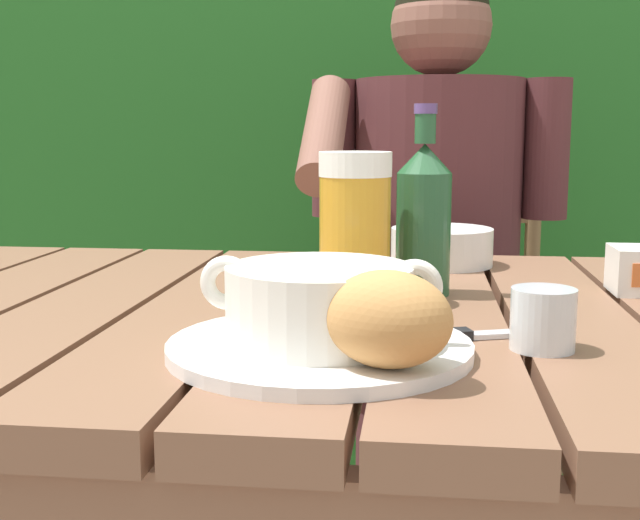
{
  "coord_description": "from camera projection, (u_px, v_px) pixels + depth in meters",
  "views": [
    {
      "loc": [
        0.11,
        -0.92,
        0.93
      ],
      "look_at": [
        0.01,
        -0.1,
        0.8
      ],
      "focal_mm": 46.23,
      "sensor_mm": 36.0,
      "label": 1
    }
  ],
  "objects": [
    {
      "name": "beer_glass",
      "position": [
        355.0,
        228.0,
        0.95
      ],
      "size": [
        0.08,
        0.08,
        0.18
      ],
      "color": "gold",
      "rests_on": "dining_table"
    },
    {
      "name": "person_eating",
      "position": [
        435.0,
        237.0,
        1.57
      ],
      "size": [
        0.48,
        0.47,
        1.23
      ],
      "color": "#4F2629",
      "rests_on": "ground_plane"
    },
    {
      "name": "bread_roll",
      "position": [
        388.0,
        319.0,
        0.66
      ],
      "size": [
        0.12,
        0.11,
        0.08
      ],
      "color": "tan",
      "rests_on": "serving_plate"
    },
    {
      "name": "hedge_backdrop",
      "position": [
        337.0,
        1.0,
        2.4
      ],
      "size": [
        3.56,
        0.88,
        2.99
      ],
      "color": "#246323",
      "rests_on": "ground_plane"
    },
    {
      "name": "soup_bowl",
      "position": [
        320.0,
        302.0,
        0.74
      ],
      "size": [
        0.22,
        0.17,
        0.08
      ],
      "color": "white",
      "rests_on": "serving_plate"
    },
    {
      "name": "water_glass_small",
      "position": [
        543.0,
        319.0,
        0.75
      ],
      "size": [
        0.06,
        0.06,
        0.06
      ],
      "color": "silver",
      "rests_on": "dining_table"
    },
    {
      "name": "diner_bowl",
      "position": [
        442.0,
        247.0,
        1.22
      ],
      "size": [
        0.15,
        0.15,
        0.06
      ],
      "color": "white",
      "rests_on": "dining_table"
    },
    {
      "name": "beer_bottle",
      "position": [
        424.0,
        216.0,
        1.0
      ],
      "size": [
        0.07,
        0.07,
        0.23
      ],
      "color": "#275431",
      "rests_on": "dining_table"
    },
    {
      "name": "table_knife",
      "position": [
        467.0,
        335.0,
        0.8
      ],
      "size": [
        0.14,
        0.06,
        0.01
      ],
      "color": "silver",
      "rests_on": "dining_table"
    },
    {
      "name": "chair_near_diner",
      "position": [
        432.0,
        342.0,
        1.8
      ],
      "size": [
        0.48,
        0.44,
        0.93
      ],
      "color": "brown",
      "rests_on": "ground_plane"
    },
    {
      "name": "serving_plate",
      "position": [
        320.0,
        347.0,
        0.74
      ],
      "size": [
        0.28,
        0.28,
        0.01
      ],
      "color": "white",
      "rests_on": "dining_table"
    },
    {
      "name": "dining_table",
      "position": [
        321.0,
        386.0,
        0.96
      ],
      "size": [
        1.24,
        0.82,
        0.73
      ],
      "color": "brown",
      "rests_on": "ground_plane"
    }
  ]
}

